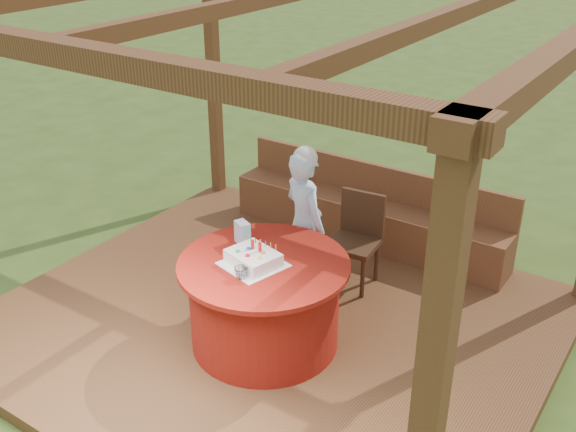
{
  "coord_description": "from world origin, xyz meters",
  "views": [
    {
      "loc": [
        2.83,
        -3.93,
        3.49
      ],
      "look_at": [
        0.0,
        0.25,
        1.0
      ],
      "focal_mm": 42.0,
      "sensor_mm": 36.0,
      "label": 1
    }
  ],
  "objects_px": {
    "bench": "(367,217)",
    "chair": "(357,235)",
    "table": "(264,302)",
    "birthday_cake": "(253,258)",
    "gift_bag": "(242,233)",
    "drinking_glass": "(241,273)",
    "elderly_woman": "(304,222)"
  },
  "relations": [
    {
      "from": "elderly_woman",
      "to": "birthday_cake",
      "type": "bearing_deg",
      "value": -82.76
    },
    {
      "from": "birthday_cake",
      "to": "chair",
      "type": "bearing_deg",
      "value": 81.94
    },
    {
      "from": "bench",
      "to": "elderly_woman",
      "type": "relative_size",
      "value": 2.12
    },
    {
      "from": "chair",
      "to": "birthday_cake",
      "type": "height_order",
      "value": "birthday_cake"
    },
    {
      "from": "bench",
      "to": "elderly_woman",
      "type": "distance_m",
      "value": 1.28
    },
    {
      "from": "bench",
      "to": "table",
      "type": "xyz_separation_m",
      "value": [
        0.15,
        -2.03,
        0.12
      ]
    },
    {
      "from": "gift_bag",
      "to": "drinking_glass",
      "type": "xyz_separation_m",
      "value": [
        0.33,
        -0.44,
        -0.05
      ]
    },
    {
      "from": "bench",
      "to": "elderly_woman",
      "type": "bearing_deg",
      "value": -90.36
    },
    {
      "from": "bench",
      "to": "birthday_cake",
      "type": "distance_m",
      "value": 2.17
    },
    {
      "from": "birthday_cake",
      "to": "gift_bag",
      "type": "relative_size",
      "value": 2.75
    },
    {
      "from": "table",
      "to": "birthday_cake",
      "type": "xyz_separation_m",
      "value": [
        -0.04,
        -0.07,
        0.43
      ]
    },
    {
      "from": "gift_bag",
      "to": "elderly_woman",
      "type": "bearing_deg",
      "value": 100.15
    },
    {
      "from": "gift_bag",
      "to": "drinking_glass",
      "type": "distance_m",
      "value": 0.55
    },
    {
      "from": "bench",
      "to": "drinking_glass",
      "type": "relative_size",
      "value": 29.97
    },
    {
      "from": "gift_bag",
      "to": "chair",
      "type": "bearing_deg",
      "value": 91.07
    },
    {
      "from": "birthday_cake",
      "to": "gift_bag",
      "type": "xyz_separation_m",
      "value": [
        -0.28,
        0.23,
        0.04
      ]
    },
    {
      "from": "table",
      "to": "birthday_cake",
      "type": "distance_m",
      "value": 0.44
    },
    {
      "from": "table",
      "to": "birthday_cake",
      "type": "height_order",
      "value": "birthday_cake"
    },
    {
      "from": "chair",
      "to": "birthday_cake",
      "type": "xyz_separation_m",
      "value": [
        -0.19,
        -1.33,
        0.33
      ]
    },
    {
      "from": "elderly_woman",
      "to": "gift_bag",
      "type": "distance_m",
      "value": 0.7
    },
    {
      "from": "chair",
      "to": "gift_bag",
      "type": "relative_size",
      "value": 4.63
    },
    {
      "from": "bench",
      "to": "drinking_glass",
      "type": "bearing_deg",
      "value": -86.27
    },
    {
      "from": "elderly_woman",
      "to": "birthday_cake",
      "type": "relative_size",
      "value": 2.74
    },
    {
      "from": "bench",
      "to": "birthday_cake",
      "type": "bearing_deg",
      "value": -87.08
    },
    {
      "from": "bench",
      "to": "elderly_woman",
      "type": "height_order",
      "value": "elderly_woman"
    },
    {
      "from": "chair",
      "to": "gift_bag",
      "type": "xyz_separation_m",
      "value": [
        -0.47,
        -1.09,
        0.36
      ]
    },
    {
      "from": "bench",
      "to": "elderly_woman",
      "type": "xyz_separation_m",
      "value": [
        -0.01,
        -1.2,
        0.45
      ]
    },
    {
      "from": "birthday_cake",
      "to": "drinking_glass",
      "type": "height_order",
      "value": "birthday_cake"
    },
    {
      "from": "bench",
      "to": "chair",
      "type": "xyz_separation_m",
      "value": [
        0.3,
        -0.77,
        0.22
      ]
    },
    {
      "from": "birthday_cake",
      "to": "gift_bag",
      "type": "height_order",
      "value": "gift_bag"
    },
    {
      "from": "elderly_woman",
      "to": "gift_bag",
      "type": "bearing_deg",
      "value": -104.22
    },
    {
      "from": "bench",
      "to": "chair",
      "type": "height_order",
      "value": "chair"
    }
  ]
}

